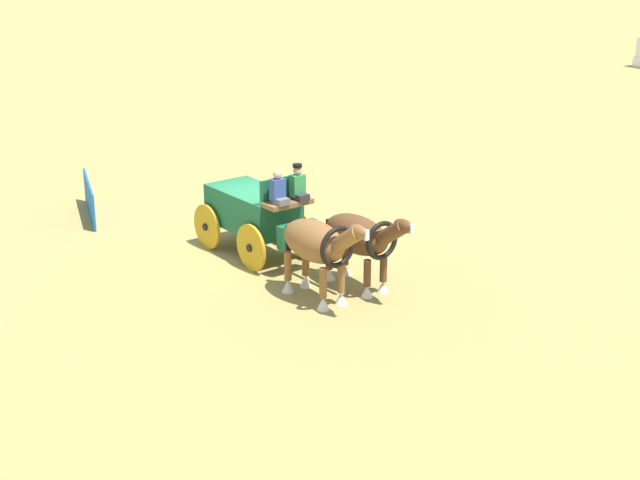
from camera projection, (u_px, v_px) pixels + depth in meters
ground_plane at (254, 253)px, 26.50m from camera, size 220.00×220.00×0.00m
show_wagon at (257, 212)px, 25.97m from camera, size 5.71×1.97×2.77m
draft_horse_near at (360, 237)px, 23.68m from camera, size 3.16×1.11×2.17m
draft_horse_off at (317, 245)px, 22.90m from camera, size 3.06×1.15×2.28m
sponsor_banner at (89, 199)px, 29.41m from camera, size 3.10×0.92×1.10m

